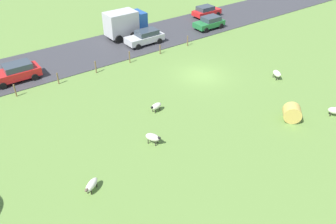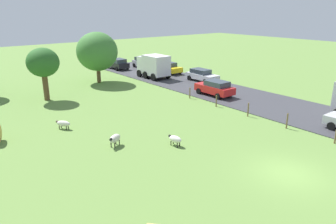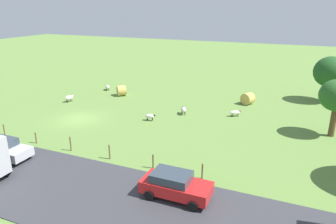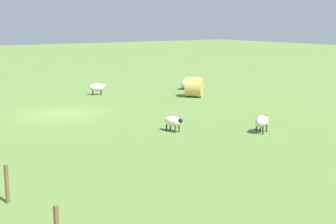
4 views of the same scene
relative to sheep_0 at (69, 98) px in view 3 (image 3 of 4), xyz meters
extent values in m
plane|color=olive|center=(4.71, 5.27, -0.55)|extent=(160.00, 160.00, 0.00)
ellipsoid|color=silver|center=(0.01, -0.01, 0.00)|extent=(1.18, 0.89, 0.55)
ellipsoid|color=silver|center=(-0.46, 0.18, 0.13)|extent=(0.31, 0.26, 0.20)
cylinder|color=#2D2823|center=(-0.31, -0.04, -0.38)|extent=(0.07, 0.07, 0.35)
cylinder|color=#2D2823|center=(-0.20, 0.24, -0.38)|extent=(0.07, 0.07, 0.35)
cylinder|color=#2D2823|center=(0.23, -0.25, -0.38)|extent=(0.07, 0.07, 0.35)
cylinder|color=#2D2823|center=(0.34, 0.03, -0.38)|extent=(0.07, 0.07, 0.35)
ellipsoid|color=silver|center=(-2.75, 20.43, -0.09)|extent=(1.05, 1.23, 0.46)
ellipsoid|color=brown|center=(-3.07, 20.89, 0.01)|extent=(0.30, 0.32, 0.20)
cylinder|color=#2D2823|center=(-3.04, 20.63, -0.41)|extent=(0.07, 0.07, 0.29)
cylinder|color=#2D2823|center=(-2.83, 20.77, -0.41)|extent=(0.07, 0.07, 0.29)
cylinder|color=#2D2823|center=(-2.67, 20.09, -0.41)|extent=(0.07, 0.07, 0.29)
cylinder|color=#2D2823|center=(-2.46, 20.24, -0.41)|extent=(0.07, 0.07, 0.29)
ellipsoid|color=silver|center=(2.10, 12.41, -0.06)|extent=(0.67, 1.10, 0.48)
ellipsoid|color=black|center=(2.01, 12.88, 0.05)|extent=(0.23, 0.29, 0.20)
cylinder|color=#2D2823|center=(1.92, 12.66, -0.39)|extent=(0.07, 0.07, 0.32)
cylinder|color=#2D2823|center=(2.18, 12.71, -0.39)|extent=(0.07, 0.07, 0.32)
cylinder|color=#2D2823|center=(2.03, 12.11, -0.39)|extent=(0.07, 0.07, 0.32)
cylinder|color=#2D2823|center=(2.29, 12.16, -0.39)|extent=(0.07, 0.07, 0.32)
ellipsoid|color=beige|center=(-1.20, 14.97, 0.02)|extent=(1.22, 1.00, 0.54)
ellipsoid|color=black|center=(-1.65, 14.72, 0.14)|extent=(0.31, 0.28, 0.20)
cylinder|color=#2D2823|center=(-1.39, 14.70, -0.37)|extent=(0.07, 0.07, 0.36)
cylinder|color=#2D2823|center=(-1.53, 14.96, -0.37)|extent=(0.07, 0.07, 0.36)
cylinder|color=#2D2823|center=(-0.86, 14.98, -0.37)|extent=(0.07, 0.07, 0.36)
cylinder|color=#2D2823|center=(-1.00, 15.24, -0.37)|extent=(0.07, 0.07, 0.36)
ellipsoid|color=beige|center=(-6.78, 1.26, -0.06)|extent=(1.14, 1.06, 0.55)
ellipsoid|color=black|center=(-7.16, 0.96, 0.07)|extent=(0.32, 0.30, 0.20)
cylinder|color=#2D2823|center=(-6.91, 0.96, -0.41)|extent=(0.07, 0.07, 0.29)
cylinder|color=#2D2823|center=(-7.09, 1.20, -0.41)|extent=(0.07, 0.07, 0.29)
cylinder|color=#2D2823|center=(-6.46, 1.31, -0.41)|extent=(0.07, 0.07, 0.29)
cylinder|color=#2D2823|center=(-6.65, 1.55, -0.41)|extent=(0.07, 0.07, 0.29)
cylinder|color=tan|center=(-7.86, 20.93, 0.16)|extent=(1.69, 1.80, 1.42)
cylinder|color=tan|center=(-5.15, 4.56, 0.14)|extent=(1.76, 1.75, 1.39)
cylinder|color=brown|center=(-0.88, 29.84, 0.87)|extent=(0.56, 0.56, 2.83)
cylinder|color=brown|center=(-12.88, 29.93, 0.65)|extent=(0.53, 0.53, 2.41)
ellipsoid|color=#1E4C1E|center=(-12.88, 29.93, 3.28)|extent=(4.06, 4.06, 3.80)
cylinder|color=brown|center=(11.23, 1.87, 0.05)|extent=(0.12, 0.12, 1.20)
cylinder|color=brown|center=(11.23, 5.70, -0.03)|extent=(0.12, 0.12, 1.03)
cylinder|color=brown|center=(11.23, 9.53, 0.08)|extent=(0.12, 0.12, 1.27)
cylinder|color=brown|center=(11.23, 13.36, 0.07)|extent=(0.12, 0.12, 1.24)
cylinder|color=brown|center=(11.23, 17.19, 0.02)|extent=(0.12, 0.12, 1.15)
cylinder|color=brown|center=(11.23, 21.02, 0.04)|extent=(0.12, 0.12, 1.19)
cylinder|color=black|center=(16.38, 7.94, -0.01)|extent=(0.30, 0.96, 0.96)
cube|color=#B7B7BC|center=(14.45, 5.63, 0.18)|extent=(1.87, 4.45, 0.71)
cube|color=#333D47|center=(14.45, 5.30, 0.82)|extent=(1.65, 2.44, 0.56)
cylinder|color=black|center=(13.52, 7.08, -0.17)|extent=(0.22, 0.64, 0.64)
cylinder|color=black|center=(15.39, 7.08, -0.17)|extent=(0.22, 0.64, 0.64)
cylinder|color=black|center=(13.52, 4.19, -0.17)|extent=(0.22, 0.64, 0.64)
cube|color=red|center=(14.08, 20.18, 0.21)|extent=(1.94, 4.41, 0.76)
cube|color=#333D47|center=(14.08, 19.85, 0.87)|extent=(1.70, 2.43, 0.56)
cylinder|color=black|center=(13.11, 21.61, -0.17)|extent=(0.22, 0.64, 0.64)
cylinder|color=black|center=(15.05, 21.61, -0.17)|extent=(0.22, 0.64, 0.64)
cylinder|color=black|center=(13.11, 18.74, -0.17)|extent=(0.22, 0.64, 0.64)
cylinder|color=black|center=(15.05, 18.74, -0.17)|extent=(0.22, 0.64, 0.64)
camera|label=1|loc=(-17.17, 25.20, 14.92)|focal=36.30mm
camera|label=2|loc=(-11.13, -3.49, 8.60)|focal=34.47mm
camera|label=3|loc=(30.07, 26.43, 11.08)|focal=33.55mm
camera|label=4|loc=(14.79, 30.61, 4.62)|focal=51.25mm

